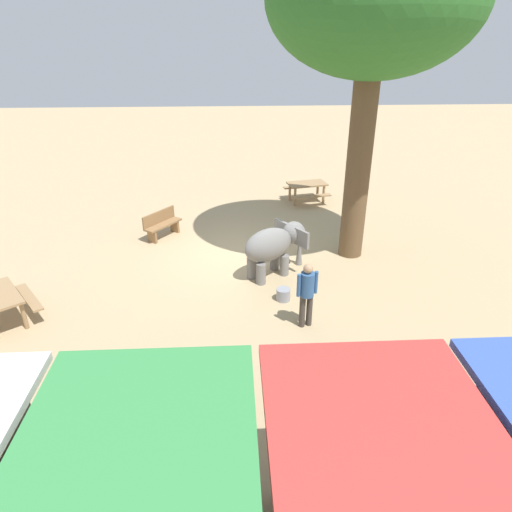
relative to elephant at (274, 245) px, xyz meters
name	(u,v)px	position (x,y,z in m)	size (l,w,h in m)	color
ground_plane	(242,255)	(0.88, -1.23, -0.91)	(60.00, 60.00, 0.00)	tan
elephant	(274,245)	(0.00, 0.00, 0.00)	(1.96, 1.82, 1.43)	slate
person_handler	(307,291)	(-0.52, 2.55, 0.04)	(0.49, 0.32, 1.62)	#3F3833
shade_tree_main	(375,1)	(-2.47, -1.18, 5.94)	(5.45, 4.99, 8.89)	brown
wooden_bench	(162,224)	(3.50, -2.77, -0.44)	(1.17, 1.36, 0.88)	olive
picnic_table_near	(0,301)	(6.59, 2.05, -0.32)	(2.08, 2.09, 0.78)	#9E7A51
picnic_table_far	(307,188)	(-1.83, -5.94, -0.32)	(1.77, 1.75, 0.78)	#9E7A51
market_stall_red	(366,495)	(-0.45, 7.75, 0.23)	(2.50, 2.50, 2.52)	#59514C
market_stall_green	(152,505)	(2.15, 7.75, 0.23)	(2.50, 2.50, 2.52)	#59514C
feed_bucket	(283,294)	(-0.12, 1.40, -0.75)	(0.36, 0.36, 0.32)	gray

